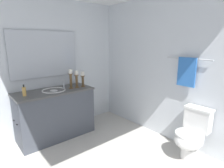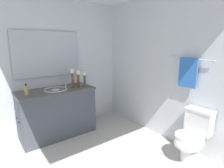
{
  "view_description": "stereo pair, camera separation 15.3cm",
  "coord_description": "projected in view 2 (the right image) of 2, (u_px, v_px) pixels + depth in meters",
  "views": [
    {
      "loc": [
        1.91,
        -1.42,
        1.68
      ],
      "look_at": [
        -0.21,
        0.38,
        1.03
      ],
      "focal_mm": 29.16,
      "sensor_mm": 36.0,
      "label": 1
    },
    {
      "loc": [
        2.01,
        -1.3,
        1.68
      ],
      "look_at": [
        -0.21,
        0.38,
        1.03
      ],
      "focal_mm": 29.16,
      "sensor_mm": 36.0,
      "label": 2
    }
  ],
  "objects": [
    {
      "name": "wall_left",
      "position": [
        60.0,
        66.0,
        3.5
      ],
      "size": [
        0.04,
        2.57,
        2.45
      ],
      "primitive_type": "cube",
      "color": "silver",
      "rests_on": "ground"
    },
    {
      "name": "candle_holder_tall",
      "position": [
        85.0,
        78.0,
        3.43
      ],
      "size": [
        0.09,
        0.09,
        0.28
      ],
      "color": "brown",
      "rests_on": "vanity_cabinet"
    },
    {
      "name": "candle_holder_mid",
      "position": [
        73.0,
        78.0,
        3.29
      ],
      "size": [
        0.09,
        0.09,
        0.34
      ],
      "color": "brown",
      "rests_on": "vanity_cabinet"
    },
    {
      "name": "vanity_cabinet",
      "position": [
        57.0,
        112.0,
        3.3
      ],
      "size": [
        0.58,
        1.32,
        0.86
      ],
      "color": "#474C56",
      "rests_on": "ground"
    },
    {
      "name": "mirror",
      "position": [
        48.0,
        54.0,
        3.28
      ],
      "size": [
        0.02,
        1.19,
        0.81
      ],
      "primitive_type": "cube",
      "color": "silver"
    },
    {
      "name": "candle_holder_short",
      "position": [
        78.0,
        78.0,
        3.35
      ],
      "size": [
        0.09,
        0.09,
        0.31
      ],
      "color": "brown",
      "rests_on": "vanity_cabinet"
    },
    {
      "name": "towel_bar",
      "position": [
        190.0,
        59.0,
        2.66
      ],
      "size": [
        0.71,
        0.02,
        0.02
      ],
      "primitive_type": "cylinder",
      "rotation": [
        0.0,
        1.57,
        0.0
      ],
      "color": "silver"
    },
    {
      "name": "soap_bottle",
      "position": [
        26.0,
        90.0,
        2.89
      ],
      "size": [
        0.06,
        0.06,
        0.18
      ],
      "color": "#E5B259",
      "rests_on": "vanity_cabinet"
    },
    {
      "name": "toilet",
      "position": [
        192.0,
        137.0,
        2.56
      ],
      "size": [
        0.39,
        0.54,
        0.75
      ],
      "color": "white",
      "rests_on": "ground"
    },
    {
      "name": "wall_back",
      "position": [
        160.0,
        68.0,
        3.18
      ],
      "size": [
        2.77,
        0.04,
        2.45
      ],
      "primitive_type": "cube",
      "color": "silver",
      "rests_on": "ground"
    },
    {
      "name": "sink_basin",
      "position": [
        56.0,
        92.0,
        3.21
      ],
      "size": [
        0.4,
        0.4,
        0.24
      ],
      "color": "white",
      "rests_on": "vanity_cabinet"
    },
    {
      "name": "towel_near_vanity",
      "position": [
        188.0,
        73.0,
        2.69
      ],
      "size": [
        0.28,
        0.03,
        0.44
      ],
      "primitive_type": "cube",
      "color": "blue",
      "rests_on": "towel_bar"
    },
    {
      "name": "floor",
      "position": [
        100.0,
        158.0,
        2.7
      ],
      "size": [
        2.77,
        2.57,
        0.02
      ],
      "primitive_type": "cube",
      "color": "beige",
      "rests_on": "ground"
    }
  ]
}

